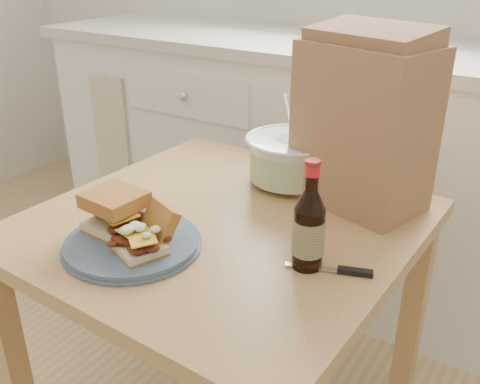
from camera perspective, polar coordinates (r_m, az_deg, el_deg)
The scene contains 9 objects.
cabinet_run at distance 2.09m, azimuth 10.64°, elevation 2.55°, with size 2.50×0.64×0.94m.
dining_table at distance 1.27m, azimuth -1.83°, elevation -6.88°, with size 0.85×0.85×0.68m.
plate at distance 1.13m, azimuth -11.39°, elevation -5.38°, with size 0.28×0.28×0.02m, color #475A73.
sandwich_left at distance 1.15m, azimuth -13.11°, elevation -2.01°, with size 0.13×0.12×0.09m.
sandwich_right at distance 1.08m, azimuth -10.04°, elevation -4.58°, with size 0.12×0.16×0.08m.
coleslaw_bowl at distance 1.39m, azimuth 5.46°, elevation 3.31°, with size 0.24×0.24×0.24m.
beer_bottle at distance 1.02m, azimuth 7.36°, elevation -3.86°, with size 0.06×0.06×0.22m.
knife at distance 1.05m, azimuth 11.01°, elevation -8.23°, with size 0.16×0.07×0.01m.
paper_bag at distance 1.27m, azimuth 13.01°, elevation 6.77°, with size 0.29×0.19×0.38m, color #9D6F4B.
Camera 1 is at (0.71, -0.10, 1.25)m, focal length 40.00 mm.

